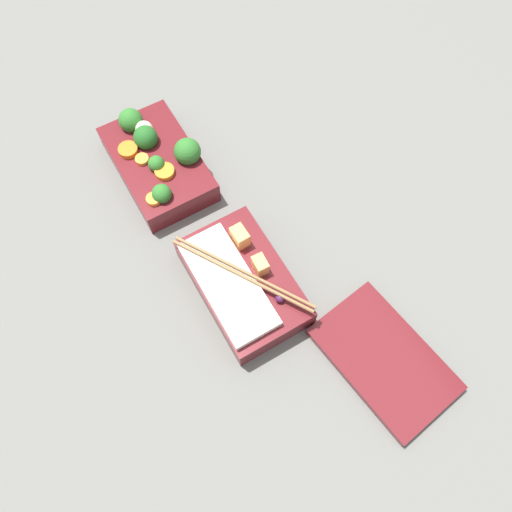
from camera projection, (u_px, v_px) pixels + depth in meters
name	position (u px, v px, depth m)	size (l,w,h in m)	color
ground_plane	(191.00, 231.00, 0.81)	(3.00, 3.00, 0.00)	slate
bento_tray_vegetable	(158.00, 160.00, 0.83)	(0.21, 0.13, 0.08)	maroon
bento_tray_rice	(242.00, 282.00, 0.74)	(0.21, 0.13, 0.07)	maroon
bento_lid	(384.00, 359.00, 0.71)	(0.20, 0.12, 0.01)	maroon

